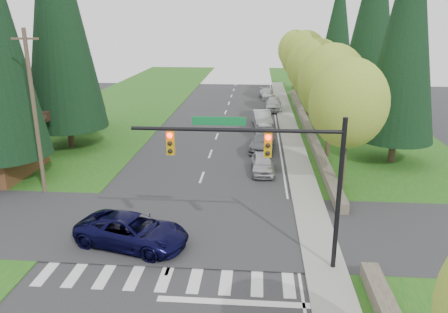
# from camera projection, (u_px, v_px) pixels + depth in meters

# --- Properties ---
(grass_east) EXTENTS (14.00, 110.00, 0.06)m
(grass_east) POSITION_uv_depth(u_px,v_px,m) (377.00, 161.00, 33.43)
(grass_east) COLOR #195416
(grass_east) RESTS_ON ground
(grass_west) EXTENTS (14.00, 110.00, 0.06)m
(grass_west) POSITION_uv_depth(u_px,v_px,m) (50.00, 153.00, 35.38)
(grass_west) COLOR #195416
(grass_west) RESTS_ON ground
(cross_street) EXTENTS (120.00, 8.00, 0.10)m
(cross_street) POSITION_uv_depth(u_px,v_px,m) (184.00, 227.00, 23.01)
(cross_street) COLOR #28282B
(cross_street) RESTS_ON ground
(sidewalk_east) EXTENTS (1.80, 80.00, 0.13)m
(sidewalk_east) POSITION_uv_depth(u_px,v_px,m) (295.00, 151.00, 35.78)
(sidewalk_east) COLOR gray
(sidewalk_east) RESTS_ON ground
(curb_east) EXTENTS (0.20, 80.00, 0.13)m
(curb_east) POSITION_uv_depth(u_px,v_px,m) (285.00, 151.00, 35.84)
(curb_east) COLOR gray
(curb_east) RESTS_ON ground
(stone_wall_north) EXTENTS (0.70, 40.00, 0.70)m
(stone_wall_north) POSITION_uv_depth(u_px,v_px,m) (306.00, 126.00, 43.16)
(stone_wall_north) COLOR #4C4438
(stone_wall_north) RESTS_ON ground
(traffic_signal) EXTENTS (8.70, 0.37, 6.80)m
(traffic_signal) POSITION_uv_depth(u_px,v_px,m) (272.00, 160.00, 17.85)
(traffic_signal) COLOR black
(traffic_signal) RESTS_ON ground
(utility_pole) EXTENTS (1.60, 0.24, 10.00)m
(utility_pole) POSITION_uv_depth(u_px,v_px,m) (35.00, 112.00, 25.97)
(utility_pole) COLOR #473828
(utility_pole) RESTS_ON ground
(decid_tree_0) EXTENTS (4.80, 4.80, 8.37)m
(decid_tree_0) POSITION_uv_depth(u_px,v_px,m) (348.00, 103.00, 26.33)
(decid_tree_0) COLOR #38281C
(decid_tree_0) RESTS_ON ground
(decid_tree_1) EXTENTS (5.20, 5.20, 8.80)m
(decid_tree_1) POSITION_uv_depth(u_px,v_px,m) (332.00, 83.00, 32.91)
(decid_tree_1) COLOR #38281C
(decid_tree_1) RESTS_ON ground
(decid_tree_2) EXTENTS (5.00, 5.00, 8.82)m
(decid_tree_2) POSITION_uv_depth(u_px,v_px,m) (318.00, 71.00, 39.53)
(decid_tree_2) COLOR #38281C
(decid_tree_2) RESTS_ON ground
(decid_tree_3) EXTENTS (5.00, 5.00, 8.55)m
(decid_tree_3) POSITION_uv_depth(u_px,v_px,m) (310.00, 66.00, 46.25)
(decid_tree_3) COLOR #38281C
(decid_tree_3) RESTS_ON ground
(decid_tree_4) EXTENTS (5.40, 5.40, 9.18)m
(decid_tree_4) POSITION_uv_depth(u_px,v_px,m) (305.00, 56.00, 52.78)
(decid_tree_4) COLOR #38281C
(decid_tree_4) RESTS_ON ground
(decid_tree_5) EXTENTS (4.80, 4.80, 8.30)m
(decid_tree_5) POSITION_uv_depth(u_px,v_px,m) (298.00, 56.00, 59.60)
(decid_tree_5) COLOR #38281C
(decid_tree_5) RESTS_ON ground
(decid_tree_6) EXTENTS (5.20, 5.20, 8.86)m
(decid_tree_6) POSITION_uv_depth(u_px,v_px,m) (295.00, 50.00, 66.14)
(decid_tree_6) COLOR #38281C
(decid_tree_6) RESTS_ON ground
(conifer_w_c) EXTENTS (6.46, 6.46, 20.80)m
(conifer_w_c) POSITION_uv_depth(u_px,v_px,m) (57.00, 7.00, 33.79)
(conifer_w_c) COLOR #38281C
(conifer_w_c) RESTS_ON ground
(conifer_w_e) EXTENTS (5.78, 5.78, 18.80)m
(conifer_w_e) POSITION_uv_depth(u_px,v_px,m) (66.00, 20.00, 39.94)
(conifer_w_e) COLOR #38281C
(conifer_w_e) RESTS_ON ground
(conifer_e_a) EXTENTS (5.44, 5.44, 17.80)m
(conifer_e_a) POSITION_uv_depth(u_px,v_px,m) (407.00, 29.00, 30.39)
(conifer_e_a) COLOR #38281C
(conifer_e_a) RESTS_ON ground
(conifer_e_b) EXTENTS (6.12, 6.12, 19.80)m
(conifer_e_b) POSITION_uv_depth(u_px,v_px,m) (374.00, 15.00, 43.31)
(conifer_e_b) COLOR #38281C
(conifer_e_b) RESTS_ON ground
(conifer_e_c) EXTENTS (5.10, 5.10, 16.80)m
(conifer_e_c) POSITION_uv_depth(u_px,v_px,m) (338.00, 28.00, 57.15)
(conifer_e_c) COLOR #38281C
(conifer_e_c) RESTS_ON ground
(suv_navy) EXTENTS (5.96, 3.91, 1.52)m
(suv_navy) POSITION_uv_depth(u_px,v_px,m) (132.00, 231.00, 20.92)
(suv_navy) COLOR black
(suv_navy) RESTS_ON ground
(parked_car_a) EXTENTS (1.72, 4.01, 1.35)m
(parked_car_a) POSITION_uv_depth(u_px,v_px,m) (263.00, 163.00, 30.94)
(parked_car_a) COLOR #ACACB1
(parked_car_a) RESTS_ON ground
(parked_car_b) EXTENTS (2.40, 4.98, 1.40)m
(parked_car_b) POSITION_uv_depth(u_px,v_px,m) (262.00, 141.00, 36.35)
(parked_car_b) COLOR slate
(parked_car_b) RESTS_ON ground
(parked_car_c) EXTENTS (2.27, 4.98, 1.58)m
(parked_car_c) POSITION_uv_depth(u_px,v_px,m) (262.00, 119.00, 44.10)
(parked_car_c) COLOR #A1A1A5
(parked_car_c) RESTS_ON ground
(parked_car_d) EXTENTS (1.92, 4.67, 1.59)m
(parked_car_d) POSITION_uv_depth(u_px,v_px,m) (274.00, 104.00, 51.67)
(parked_car_d) COLOR silver
(parked_car_d) RESTS_ON ground
(parked_car_e) EXTENTS (2.35, 4.59, 1.27)m
(parked_car_e) POSITION_uv_depth(u_px,v_px,m) (267.00, 94.00, 59.49)
(parked_car_e) COLOR silver
(parked_car_e) RESTS_ON ground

